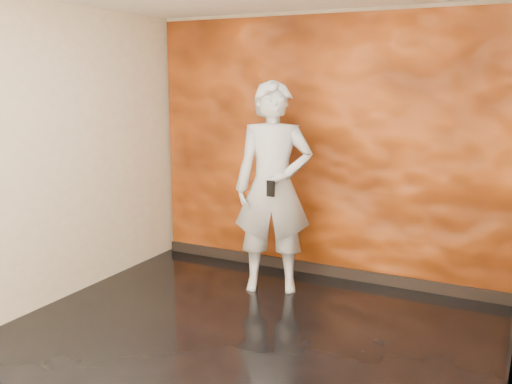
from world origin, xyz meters
TOP-DOWN VIEW (x-y plane):
  - room at (0.00, 0.00)m, footprint 4.02×4.02m
  - feature_wall at (0.00, 1.96)m, footprint 3.90×0.06m
  - baseboard at (0.00, 1.92)m, footprint 3.90×0.04m
  - man at (-0.28, 1.31)m, footprint 0.90×0.75m
  - phone at (-0.18, 1.04)m, footprint 0.08×0.02m

SIDE VIEW (x-z plane):
  - baseboard at x=0.00m, z-range 0.00..0.12m
  - man at x=-0.28m, z-range 0.00..2.10m
  - phone at x=-0.18m, z-range 1.02..1.17m
  - feature_wall at x=0.00m, z-range 0.00..2.75m
  - room at x=0.00m, z-range -0.01..2.81m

